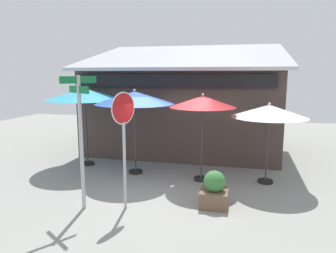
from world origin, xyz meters
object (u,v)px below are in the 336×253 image
Objects in this scene: street_sign_post at (80,129)px; stop_sign at (124,129)px; patio_umbrella_royal_blue_center at (134,98)px; sidewalk_planter at (214,191)px; patio_umbrella_ivory_far_right at (269,112)px; patio_umbrella_crimson_right at (203,103)px; patio_umbrella_teal_left at (85,94)px.

stop_sign is at bearing 13.35° from street_sign_post.
patio_umbrella_royal_blue_center reaches higher than sidewalk_planter.
stop_sign reaches higher than patio_umbrella_ivory_far_right.
patio_umbrella_crimson_right reaches higher than sidewalk_planter.
patio_umbrella_crimson_right is at bearing -9.87° from patio_umbrella_teal_left.
patio_umbrella_royal_blue_center is at bearing 174.62° from patio_umbrella_crimson_right.
stop_sign is at bearing -142.25° from patio_umbrella_ivory_far_right.
patio_umbrella_teal_left is 2.04m from patio_umbrella_royal_blue_center.
street_sign_post reaches higher than sidewalk_planter.
patio_umbrella_ivory_far_right is (1.88, 0.21, -0.24)m from patio_umbrella_crimson_right.
patio_umbrella_teal_left reaches higher than sidewalk_planter.
stop_sign is 4.13m from patio_umbrella_teal_left.
sidewalk_planter is at bearing -123.60° from patio_umbrella_ivory_far_right.
patio_umbrella_teal_left reaches higher than patio_umbrella_crimson_right.
stop_sign is 2.64m from sidewalk_planter.
street_sign_post is at bearing -63.77° from patio_umbrella_teal_left.
stop_sign is at bearing -122.12° from patio_umbrella_crimson_right.
sidewalk_planter is at bearing 15.57° from street_sign_post.
patio_umbrella_royal_blue_center reaches higher than patio_umbrella_ivory_far_right.
street_sign_post is 1.14× the size of patio_umbrella_teal_left.
patio_umbrella_royal_blue_center is 1.14× the size of patio_umbrella_ivory_far_right.
patio_umbrella_crimson_right is at bearing -173.50° from patio_umbrella_ivory_far_right.
patio_umbrella_teal_left is at bearing 175.19° from patio_umbrella_ivory_far_right.
patio_umbrella_teal_left is 5.71m from sidewalk_planter.
patio_umbrella_teal_left is (-1.66, 3.36, 0.56)m from street_sign_post.
sidewalk_planter is (2.70, -2.00, -2.04)m from patio_umbrella_royal_blue_center.
street_sign_post is 3.50m from sidewalk_planter.
patio_umbrella_crimson_right is (2.48, 2.64, 0.43)m from street_sign_post.
street_sign_post is at bearing -164.43° from sidewalk_planter.
patio_umbrella_ivory_far_right is at bearing 6.50° from patio_umbrella_crimson_right.
patio_umbrella_teal_left is at bearing 116.23° from street_sign_post.
sidewalk_planter is at bearing -36.52° from patio_umbrella_royal_blue_center.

